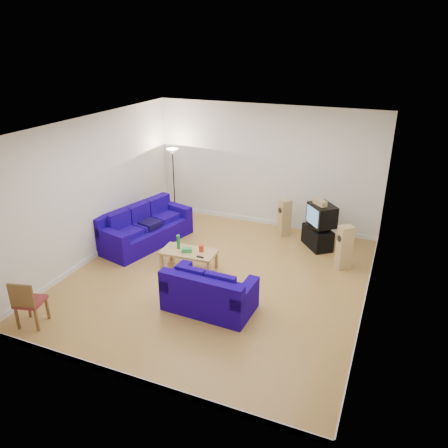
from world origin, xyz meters
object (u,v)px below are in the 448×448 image
at_px(sofa_three_seat, 144,230).
at_px(sofa_loveseat, 208,295).
at_px(coffee_table, 189,253).
at_px(television, 322,215).
at_px(tv_stand, 317,237).

height_order(sofa_three_seat, sofa_loveseat, sofa_three_seat).
bearing_deg(coffee_table, sofa_three_seat, 154.32).
height_order(sofa_loveseat, television, television).
bearing_deg(tv_stand, television, 39.01).
bearing_deg(television, coffee_table, -88.37).
height_order(sofa_loveseat, tv_stand, sofa_loveseat).
bearing_deg(sofa_loveseat, coffee_table, 131.78).
distance_m(tv_stand, television, 0.60).
relative_size(sofa_loveseat, tv_stand, 2.04).
distance_m(sofa_three_seat, sofa_loveseat, 3.37).
height_order(coffee_table, television, television).
xyz_separation_m(sofa_three_seat, television, (4.06, 1.39, 0.51)).
relative_size(sofa_three_seat, tv_stand, 3.09).
xyz_separation_m(coffee_table, tv_stand, (2.37, 2.18, -0.13)).
relative_size(sofa_three_seat, sofa_loveseat, 1.52).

